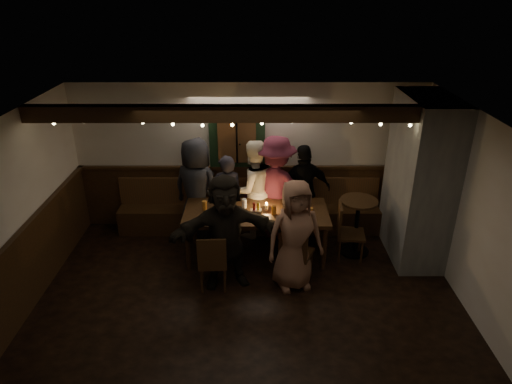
{
  "coord_description": "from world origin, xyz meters",
  "views": [
    {
      "loc": [
        0.11,
        -4.96,
        4.11
      ],
      "look_at": [
        0.12,
        1.6,
        1.05
      ],
      "focal_mm": 32.0,
      "sensor_mm": 36.0,
      "label": 1
    }
  ],
  "objects_px": {
    "person_a": "(197,189)",
    "person_e": "(304,191)",
    "dining_table": "(256,215)",
    "person_f": "(226,232)",
    "chair_end": "(345,229)",
    "person_c": "(253,189)",
    "chair_near_right": "(295,250)",
    "high_top": "(357,220)",
    "chair_near_left": "(213,260)",
    "person_g": "(295,235)",
    "person_b": "(227,197)",
    "person_d": "(276,188)"
  },
  "relations": [
    {
      "from": "chair_end",
      "to": "high_top",
      "type": "bearing_deg",
      "value": 39.79
    },
    {
      "from": "person_a",
      "to": "person_c",
      "type": "relative_size",
      "value": 1.02
    },
    {
      "from": "person_c",
      "to": "person_g",
      "type": "bearing_deg",
      "value": 89.8
    },
    {
      "from": "person_b",
      "to": "person_e",
      "type": "bearing_deg",
      "value": 173.73
    },
    {
      "from": "chair_near_right",
      "to": "high_top",
      "type": "bearing_deg",
      "value": 37.76
    },
    {
      "from": "chair_end",
      "to": "person_c",
      "type": "relative_size",
      "value": 0.55
    },
    {
      "from": "person_b",
      "to": "person_g",
      "type": "xyz_separation_m",
      "value": [
        1.04,
        -1.43,
        0.08
      ]
    },
    {
      "from": "dining_table",
      "to": "chair_near_left",
      "type": "bearing_deg",
      "value": -124.01
    },
    {
      "from": "dining_table",
      "to": "person_g",
      "type": "bearing_deg",
      "value": -54.96
    },
    {
      "from": "person_b",
      "to": "person_c",
      "type": "height_order",
      "value": "person_c"
    },
    {
      "from": "dining_table",
      "to": "person_f",
      "type": "distance_m",
      "value": 0.86
    },
    {
      "from": "person_c",
      "to": "person_g",
      "type": "distance_m",
      "value": 1.6
    },
    {
      "from": "high_top",
      "to": "person_e",
      "type": "distance_m",
      "value": 1.04
    },
    {
      "from": "person_d",
      "to": "person_g",
      "type": "xyz_separation_m",
      "value": [
        0.21,
        -1.43,
        -0.08
      ]
    },
    {
      "from": "person_c",
      "to": "person_d",
      "type": "distance_m",
      "value": 0.39
    },
    {
      "from": "chair_near_left",
      "to": "person_g",
      "type": "height_order",
      "value": "person_g"
    },
    {
      "from": "person_a",
      "to": "person_b",
      "type": "relative_size",
      "value": 1.19
    },
    {
      "from": "person_a",
      "to": "person_e",
      "type": "distance_m",
      "value": 1.82
    },
    {
      "from": "chair_near_left",
      "to": "chair_end",
      "type": "relative_size",
      "value": 0.94
    },
    {
      "from": "person_e",
      "to": "person_a",
      "type": "bearing_deg",
      "value": -13.91
    },
    {
      "from": "dining_table",
      "to": "person_g",
      "type": "distance_m",
      "value": 0.97
    },
    {
      "from": "person_f",
      "to": "person_g",
      "type": "xyz_separation_m",
      "value": [
        0.98,
        -0.05,
        -0.03
      ]
    },
    {
      "from": "high_top",
      "to": "person_e",
      "type": "height_order",
      "value": "person_e"
    },
    {
      "from": "person_d",
      "to": "person_a",
      "type": "bearing_deg",
      "value": 16.69
    },
    {
      "from": "chair_near_left",
      "to": "person_g",
      "type": "xyz_separation_m",
      "value": [
        1.17,
        0.12,
        0.33
      ]
    },
    {
      "from": "chair_end",
      "to": "person_e",
      "type": "height_order",
      "value": "person_e"
    },
    {
      "from": "person_a",
      "to": "person_d",
      "type": "height_order",
      "value": "person_d"
    },
    {
      "from": "chair_end",
      "to": "person_f",
      "type": "xyz_separation_m",
      "value": [
        -1.85,
        -0.67,
        0.33
      ]
    },
    {
      "from": "person_b",
      "to": "person_g",
      "type": "bearing_deg",
      "value": 116.86
    },
    {
      "from": "chair_near_left",
      "to": "person_d",
      "type": "height_order",
      "value": "person_d"
    },
    {
      "from": "chair_near_left",
      "to": "person_a",
      "type": "relative_size",
      "value": 0.5
    },
    {
      "from": "person_a",
      "to": "person_b",
      "type": "height_order",
      "value": "person_a"
    },
    {
      "from": "chair_near_right",
      "to": "person_b",
      "type": "height_order",
      "value": "person_b"
    },
    {
      "from": "person_e",
      "to": "high_top",
      "type": "bearing_deg",
      "value": 127.77
    },
    {
      "from": "person_g",
      "to": "chair_near_left",
      "type": "bearing_deg",
      "value": 171.26
    },
    {
      "from": "chair_near_left",
      "to": "person_c",
      "type": "xyz_separation_m",
      "value": [
        0.57,
        1.61,
        0.37
      ]
    },
    {
      "from": "high_top",
      "to": "person_a",
      "type": "distance_m",
      "value": 2.71
    },
    {
      "from": "high_top",
      "to": "person_g",
      "type": "bearing_deg",
      "value": -140.42
    },
    {
      "from": "person_d",
      "to": "person_c",
      "type": "bearing_deg",
      "value": 9.95
    },
    {
      "from": "chair_near_right",
      "to": "person_f",
      "type": "bearing_deg",
      "value": -178.69
    },
    {
      "from": "dining_table",
      "to": "person_b",
      "type": "height_order",
      "value": "person_b"
    },
    {
      "from": "person_a",
      "to": "chair_near_right",
      "type": "bearing_deg",
      "value": 162.6
    },
    {
      "from": "person_c",
      "to": "person_d",
      "type": "bearing_deg",
      "value": 150.65
    },
    {
      "from": "chair_end",
      "to": "person_e",
      "type": "xyz_separation_m",
      "value": [
        -0.6,
        0.78,
        0.29
      ]
    },
    {
      "from": "chair_end",
      "to": "person_g",
      "type": "relative_size",
      "value": 0.57
    },
    {
      "from": "chair_end",
      "to": "person_c",
      "type": "xyz_separation_m",
      "value": [
        -1.47,
        0.77,
        0.34
      ]
    },
    {
      "from": "chair_near_right",
      "to": "chair_end",
      "type": "xyz_separation_m",
      "value": [
        0.85,
        0.64,
        -0.0
      ]
    },
    {
      "from": "person_d",
      "to": "dining_table",
      "type": "bearing_deg",
      "value": 79.21
    },
    {
      "from": "person_c",
      "to": "person_e",
      "type": "relative_size",
      "value": 1.05
    },
    {
      "from": "person_c",
      "to": "person_f",
      "type": "relative_size",
      "value": 1.01
    }
  ]
}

